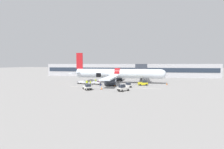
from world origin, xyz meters
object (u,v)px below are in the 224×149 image
at_px(baggage_tug_spare, 123,88).
at_px(ground_crew_loader_a, 96,81).
at_px(ground_crew_supervisor, 111,82).
at_px(baggage_tug_rear, 127,85).
at_px(ground_crew_loader_b, 90,83).
at_px(baggage_cart_queued, 83,82).
at_px(baggage_tug_mid, 87,87).
at_px(suitcase_on_tarmac_upright, 100,85).
at_px(baggage_tug_lead, 143,83).
at_px(ground_crew_driver, 87,83).
at_px(airplane, 116,74).
at_px(baggage_cart_loading, 96,83).

xyz_separation_m(baggage_tug_spare, ground_crew_loader_a, (-11.01, 12.96, 0.13)).
distance_m(ground_crew_loader_a, ground_crew_supervisor, 5.55).
distance_m(baggage_tug_rear, ground_crew_supervisor, 8.28).
bearing_deg(ground_crew_loader_b, ground_crew_loader_a, 89.96).
bearing_deg(baggage_cart_queued, baggage_tug_mid, -62.18).
bearing_deg(ground_crew_loader_b, suitcase_on_tarmac_upright, 10.80).
bearing_deg(baggage_tug_lead, baggage_tug_rear, -131.65).
height_order(baggage_tug_spare, ground_crew_supervisor, baggage_tug_spare).
bearing_deg(ground_crew_driver, baggage_cart_queued, 128.06).
distance_m(baggage_tug_spare, ground_crew_supervisor, 13.18).
relative_size(airplane, baggage_tug_rear, 11.63).
bearing_deg(baggage_tug_spare, airplane, 105.68).
bearing_deg(baggage_cart_queued, baggage_tug_lead, 1.39).
bearing_deg(baggage_cart_loading, baggage_cart_queued, 172.16).
relative_size(airplane, baggage_cart_loading, 7.94).
bearing_deg(ground_crew_loader_b, ground_crew_driver, -171.67).
bearing_deg(baggage_cart_loading, baggage_tug_rear, -20.48).
xyz_separation_m(ground_crew_loader_a, ground_crew_loader_b, (-0.00, -5.54, 0.02)).
bearing_deg(baggage_tug_lead, baggage_cart_loading, -175.54).
height_order(airplane, baggage_tug_mid, airplane).
bearing_deg(baggage_tug_lead, ground_crew_loader_b, -166.37).
distance_m(baggage_tug_spare, suitcase_on_tarmac_upright, 11.29).
bearing_deg(ground_crew_driver, ground_crew_supervisor, 35.75).
distance_m(ground_crew_loader_b, ground_crew_supervisor, 7.11).
xyz_separation_m(baggage_cart_loading, ground_crew_driver, (-2.16, -2.86, 0.39)).
xyz_separation_m(baggage_tug_lead, baggage_cart_loading, (-14.84, -1.16, -0.17)).
relative_size(baggage_tug_spare, baggage_cart_queued, 0.72).
bearing_deg(baggage_tug_lead, ground_crew_loader_a, 173.98).
distance_m(airplane, baggage_tug_lead, 10.55).
distance_m(baggage_tug_mid, ground_crew_loader_b, 7.30).
relative_size(ground_crew_loader_a, ground_crew_supervisor, 1.04).
bearing_deg(suitcase_on_tarmac_upright, ground_crew_loader_a, 121.54).
height_order(baggage_tug_rear, baggage_cart_queued, baggage_tug_rear).
relative_size(baggage_tug_lead, suitcase_on_tarmac_upright, 4.99).
distance_m(airplane, baggage_tug_mid, 16.27).
bearing_deg(suitcase_on_tarmac_upright, airplane, 64.83).
relative_size(airplane, ground_crew_supervisor, 21.43).
bearing_deg(suitcase_on_tarmac_upright, baggage_cart_loading, 132.49).
bearing_deg(baggage_tug_mid, ground_crew_driver, 111.69).
xyz_separation_m(baggage_tug_lead, ground_crew_loader_b, (-15.94, -3.86, 0.15)).
xyz_separation_m(ground_crew_driver, suitcase_on_tarmac_upright, (4.10, 0.74, -0.65)).
height_order(ground_crew_loader_a, suitcase_on_tarmac_upright, ground_crew_loader_a).
bearing_deg(suitcase_on_tarmac_upright, baggage_tug_spare, -45.10).
height_order(baggage_tug_mid, baggage_tug_spare, baggage_tug_spare).
bearing_deg(baggage_tug_rear, baggage_cart_queued, 163.43).
height_order(baggage_cart_loading, suitcase_on_tarmac_upright, baggage_cart_loading).
bearing_deg(ground_crew_loader_a, ground_crew_driver, -100.52).
relative_size(baggage_cart_loading, ground_crew_supervisor, 2.70).
bearing_deg(ground_crew_loader_b, baggage_tug_rear, -5.80).
relative_size(baggage_tug_lead, baggage_tug_mid, 0.94).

